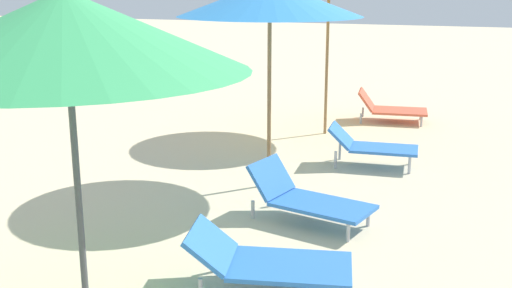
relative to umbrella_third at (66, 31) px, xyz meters
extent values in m
cylinder|color=#4C4C51|center=(0.00, 0.00, -1.24)|extent=(0.05, 0.05, 1.94)
cone|color=#3FB266|center=(0.00, 0.00, 0.00)|extent=(2.52, 2.52, 0.55)
cube|color=blue|center=(1.30, 1.03, -1.99)|extent=(1.12, 0.84, 0.04)
cube|color=blue|center=(0.64, 0.90, -1.83)|extent=(0.49, 0.71, 0.30)
cylinder|color=#B2B2B7|center=(1.64, 1.38, -2.11)|extent=(0.04, 0.04, 0.21)
cylinder|color=#B2B2B7|center=(0.55, 1.16, -2.11)|extent=(0.04, 0.04, 0.21)
cylinder|color=olive|center=(0.24, 3.66, -1.15)|extent=(0.05, 0.05, 2.12)
cube|color=blue|center=(1.50, 4.96, -1.95)|extent=(0.97, 0.63, 0.04)
cube|color=blue|center=(0.90, 4.91, -1.79)|extent=(0.36, 0.58, 0.30)
cylinder|color=#B2B2B7|center=(1.84, 5.22, -2.09)|extent=(0.04, 0.04, 0.24)
cylinder|color=#B2B2B7|center=(1.88, 4.76, -2.09)|extent=(0.04, 0.04, 0.24)
cylinder|color=#B2B2B7|center=(0.84, 5.13, -2.09)|extent=(0.04, 0.04, 0.24)
cylinder|color=#B2B2B7|center=(0.88, 4.67, -2.09)|extent=(0.04, 0.04, 0.24)
cube|color=blue|center=(1.21, 2.57, -1.99)|extent=(1.15, 0.83, 0.04)
cube|color=blue|center=(0.58, 2.72, -1.79)|extent=(0.43, 0.65, 0.38)
cylinder|color=#B2B2B7|center=(1.67, 2.70, -2.11)|extent=(0.04, 0.04, 0.20)
cylinder|color=#B2B2B7|center=(1.55, 2.23, -2.11)|extent=(0.04, 0.04, 0.20)
cylinder|color=#B2B2B7|center=(0.56, 2.98, -2.11)|extent=(0.04, 0.04, 0.20)
cylinder|color=#B2B2B7|center=(0.44, 2.51, -2.11)|extent=(0.04, 0.04, 0.20)
cylinder|color=olive|center=(0.27, 6.63, -1.04)|extent=(0.05, 0.05, 2.34)
cube|color=#D8593F|center=(1.35, 7.95, -2.01)|extent=(1.05, 0.79, 0.04)
cube|color=#D8593F|center=(0.74, 7.88, -1.82)|extent=(0.36, 0.71, 0.36)
cylinder|color=#B2B2B7|center=(1.70, 8.28, -2.12)|extent=(0.04, 0.04, 0.19)
cylinder|color=#B2B2B7|center=(1.77, 7.71, -2.12)|extent=(0.04, 0.04, 0.19)
cylinder|color=#B2B2B7|center=(0.64, 8.16, -2.12)|extent=(0.04, 0.04, 0.19)
cylinder|color=#B2B2B7|center=(0.71, 7.58, -2.12)|extent=(0.04, 0.04, 0.19)
camera|label=1|loc=(2.64, -3.63, 0.34)|focal=44.32mm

